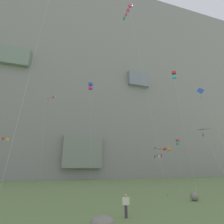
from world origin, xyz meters
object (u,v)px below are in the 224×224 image
object	(u,v)px
boulder_foreground_left	(102,222)
spectator_watching_left	(126,205)
kite_box_near_cliff	(91,86)
kite_windsock_high_right	(165,149)
kite_diamond_low_right	(202,95)
kite_banner_mid_right	(158,157)
kite_delta_high_left	(203,134)
kite_box_mid_center	(174,75)
kite_box_high_center	(178,142)
boulder_near_cliff_base	(194,196)
kite_windsock_far_right	(128,10)
kite_banner_low_center	(50,105)

from	to	relation	value
boulder_foreground_left	spectator_watching_left	distance (m)	2.94
boulder_foreground_left	kite_box_near_cliff	xyz separation A→B (m)	(4.67, 32.93, 24.86)
kite_windsock_high_right	kite_diamond_low_right	size ratio (longest dim) A/B	0.47
spectator_watching_left	kite_banner_mid_right	distance (m)	29.47
spectator_watching_left	kite_diamond_low_right	xyz separation A→B (m)	(21.52, 11.99, 16.38)
kite_box_near_cliff	kite_diamond_low_right	distance (m)	28.20
kite_diamond_low_right	kite_delta_high_left	bearing A→B (deg)	-139.66
boulder_foreground_left	kite_box_mid_center	xyz separation A→B (m)	(16.04, 11.80, 18.97)
kite_box_high_center	boulder_near_cliff_base	bearing A→B (deg)	-125.71
boulder_near_cliff_base	spectator_watching_left	size ratio (longest dim) A/B	0.85
spectator_watching_left	kite_box_high_center	world-z (taller)	kite_box_high_center
kite_box_near_cliff	kite_windsock_high_right	size ratio (longest dim) A/B	2.92
kite_box_near_cliff	kite_windsock_far_right	world-z (taller)	kite_windsock_far_right
spectator_watching_left	kite_box_near_cliff	world-z (taller)	kite_box_near_cliff
kite_box_near_cliff	kite_banner_low_center	xyz separation A→B (m)	(-9.91, -5.10, -8.33)
kite_box_near_cliff	kite_banner_low_center	distance (m)	13.91
kite_diamond_low_right	kite_windsock_far_right	size ratio (longest dim) A/B	0.54
kite_banner_mid_right	kite_windsock_high_right	world-z (taller)	kite_windsock_high_right
kite_box_mid_center	kite_banner_low_center	world-z (taller)	kite_box_mid_center
kite_banner_mid_right	kite_delta_high_left	world-z (taller)	kite_delta_high_left
kite_delta_high_left	kite_diamond_low_right	bearing A→B (deg)	40.34
spectator_watching_left	kite_box_high_center	distance (m)	42.45
kite_box_mid_center	kite_banner_mid_right	size ratio (longest dim) A/B	2.82
kite_banner_low_center	kite_box_near_cliff	bearing A→B (deg)	27.22
kite_box_near_cliff	kite_diamond_low_right	xyz separation A→B (m)	(19.12, -19.13, -7.98)
kite_box_high_center	kite_banner_low_center	world-z (taller)	kite_banner_low_center
spectator_watching_left	kite_banner_mid_right	world-z (taller)	kite_banner_mid_right
kite_windsock_far_right	kite_banner_low_center	bearing A→B (deg)	136.68
kite_box_mid_center	kite_windsock_high_right	world-z (taller)	kite_box_mid_center
kite_windsock_high_right	kite_diamond_low_right	bearing A→B (deg)	-93.40
kite_banner_low_center	kite_windsock_far_right	distance (m)	26.44
kite_box_near_cliff	kite_diamond_low_right	world-z (taller)	kite_box_near_cliff
kite_banner_mid_right	kite_diamond_low_right	bearing A→B (deg)	-69.79
kite_box_mid_center	kite_diamond_low_right	bearing A→B (deg)	14.46
kite_box_high_center	kite_windsock_high_right	xyz separation A→B (m)	(-5.94, -2.21, -2.34)
boulder_near_cliff_base	boulder_foreground_left	bearing A→B (deg)	-153.39
boulder_near_cliff_base	kite_windsock_far_right	world-z (taller)	kite_windsock_far_right
boulder_foreground_left	kite_windsock_high_right	size ratio (longest dim) A/B	0.21
boulder_near_cliff_base	kite_windsock_far_right	xyz separation A→B (m)	(-3.41, 8.48, 34.53)
kite_box_high_center	kite_banner_mid_right	bearing A→B (deg)	-148.59
kite_windsock_high_right	kite_windsock_far_right	bearing A→B (deg)	-136.71
boulder_near_cliff_base	spectator_watching_left	xyz separation A→B (m)	(-9.93, -4.31, 0.41)
boulder_foreground_left	kite_diamond_low_right	size ratio (longest dim) A/B	0.10
spectator_watching_left	kite_windsock_high_right	xyz separation A→B (m)	(22.46, 27.80, 7.36)
kite_banner_low_center	kite_diamond_low_right	bearing A→B (deg)	-25.80
kite_banner_mid_right	spectator_watching_left	bearing A→B (deg)	-126.73
kite_box_mid_center	kite_windsock_high_right	xyz separation A→B (m)	(8.69, 17.81, -11.11)
spectator_watching_left	kite_box_near_cliff	bearing A→B (deg)	85.59
kite_diamond_low_right	kite_windsock_far_right	world-z (taller)	kite_windsock_far_right
spectator_watching_left	kite_box_near_cliff	xyz separation A→B (m)	(2.40, 31.13, 24.36)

